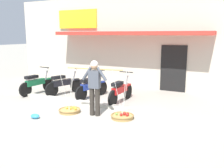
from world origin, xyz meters
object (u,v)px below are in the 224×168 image
at_px(fruit_vendor, 95,84).
at_px(motorcycle_end_of_row, 120,91).
at_px(fruit_basket_right_side, 70,110).
at_px(motorcycle_third_in_row, 91,87).
at_px(plastic_litter_bag, 35,116).
at_px(motorcycle_nearest_shop, 37,83).
at_px(motorcycle_second_in_row, 64,84).
at_px(fruit_basket_left_side, 122,116).

relative_size(fruit_vendor, motorcycle_end_of_row, 0.96).
xyz_separation_m(fruit_vendor, fruit_basket_right_side, (-0.87, -0.11, -0.91)).
relative_size(motorcycle_third_in_row, plastic_litter_bag, 6.45).
bearing_deg(motorcycle_end_of_row, plastic_litter_bag, -119.66).
relative_size(motorcycle_nearest_shop, plastic_litter_bag, 6.50).
bearing_deg(motorcycle_third_in_row, fruit_basket_right_side, -80.44).
relative_size(fruit_basket_right_side, motorcycle_third_in_row, 0.80).
height_order(fruit_vendor, fruit_basket_right_side, fruit_vendor).
height_order(motorcycle_third_in_row, plastic_litter_bag, motorcycle_third_in_row).
bearing_deg(plastic_litter_bag, motorcycle_nearest_shop, 131.89).
relative_size(motorcycle_nearest_shop, motorcycle_third_in_row, 1.01).
relative_size(motorcycle_end_of_row, plastic_litter_bag, 6.51).
height_order(motorcycle_second_in_row, motorcycle_end_of_row, same).
xyz_separation_m(fruit_basket_left_side, plastic_litter_bag, (-2.32, -1.15, -0.00)).
bearing_deg(fruit_basket_right_side, motorcycle_second_in_row, 131.35).
distance_m(fruit_basket_left_side, plastic_litter_bag, 2.60).
relative_size(motorcycle_second_in_row, motorcycle_end_of_row, 0.97).
bearing_deg(motorcycle_end_of_row, fruit_basket_left_side, -63.42).
height_order(fruit_basket_left_side, fruit_basket_right_side, same).
bearing_deg(motorcycle_end_of_row, fruit_basket_right_side, -118.69).
bearing_deg(fruit_vendor, motorcycle_third_in_row, 123.87).
relative_size(fruit_vendor, motorcycle_second_in_row, 0.99).
distance_m(fruit_vendor, plastic_litter_bag, 2.00).
relative_size(fruit_basket_left_side, motorcycle_nearest_shop, 0.80).
height_order(fruit_basket_right_side, motorcycle_end_of_row, fruit_basket_right_side).
relative_size(fruit_basket_right_side, motorcycle_nearest_shop, 0.80).
bearing_deg(plastic_litter_bag, fruit_basket_right_side, 58.55).
bearing_deg(motorcycle_second_in_row, motorcycle_third_in_row, -0.58).
bearing_deg(motorcycle_end_of_row, motorcycle_second_in_row, 177.47).
bearing_deg(fruit_basket_right_side, plastic_litter_bag, -121.45).
distance_m(fruit_vendor, fruit_basket_left_side, 1.27).
height_order(motorcycle_nearest_shop, plastic_litter_bag, motorcycle_nearest_shop).
xyz_separation_m(fruit_vendor, motorcycle_nearest_shop, (-3.60, 1.36, -0.53)).
bearing_deg(fruit_vendor, plastic_litter_bag, -144.17).
distance_m(motorcycle_third_in_row, plastic_litter_bag, 2.85).
bearing_deg(motorcycle_nearest_shop, motorcycle_second_in_row, 21.78).
relative_size(fruit_basket_left_side, fruit_basket_right_side, 1.00).
bearing_deg(motorcycle_end_of_row, fruit_vendor, -93.37).
bearing_deg(fruit_basket_left_side, motorcycle_end_of_row, 116.58).
distance_m(motorcycle_second_in_row, motorcycle_end_of_row, 2.64).
bearing_deg(motorcycle_nearest_shop, fruit_vendor, -20.67).
relative_size(motorcycle_second_in_row, plastic_litter_bag, 6.32).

